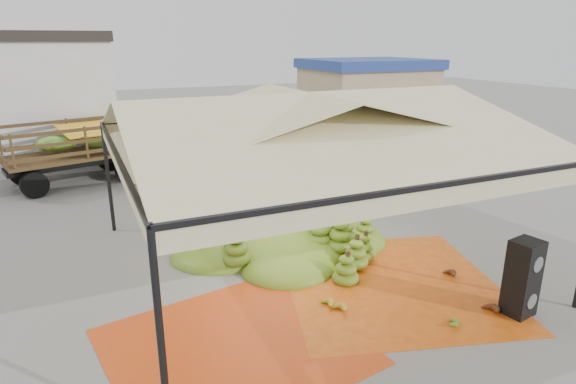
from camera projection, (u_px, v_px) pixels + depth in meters
name	position (u px, v px, depth m)	size (l,w,h in m)	color
ground	(306.00, 262.00, 11.50)	(90.00, 90.00, 0.00)	slate
canopy_tent	(308.00, 125.00, 10.50)	(8.10, 8.10, 4.00)	black
building_tan	(366.00, 98.00, 26.07)	(6.30, 5.30, 4.10)	tan
tarp_left	(232.00, 346.00, 8.34)	(4.02, 3.83, 0.01)	red
tarp_right	(391.00, 283.00, 10.50)	(4.47, 4.69, 0.01)	orange
banana_heap	(287.00, 226.00, 12.05)	(5.75, 4.73, 1.23)	#5D801A
hand_yellow_a	(337.00, 308.00, 9.34)	(0.48, 0.39, 0.22)	gold
hand_yellow_b	(324.00, 302.00, 9.53)	(0.46, 0.37, 0.21)	gold
hand_red_a	(489.00, 308.00, 9.32)	(0.50, 0.41, 0.23)	#5D2D15
hand_red_b	(448.00, 272.00, 10.75)	(0.48, 0.39, 0.22)	#5D2E15
hand_green	(449.00, 320.00, 8.94)	(0.42, 0.34, 0.19)	#377017
hanging_bunches	(354.00, 145.00, 11.79)	(1.74, 0.24, 0.20)	#387919
speaker_stack	(522.00, 278.00, 9.11)	(0.63, 0.57, 1.53)	black
banana_leaves	(197.00, 251.00, 12.11)	(0.96, 1.36, 3.70)	#2D711E
vendor	(254.00, 178.00, 15.67)	(0.56, 0.37, 1.53)	gray
truck_left	(108.00, 141.00, 18.24)	(7.02, 3.88, 2.29)	#463017
truck_right	(311.00, 135.00, 20.19)	(6.09, 2.55, 2.04)	#4C2819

